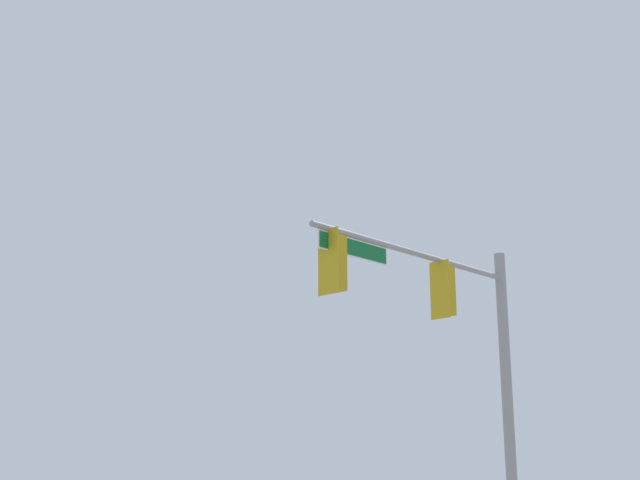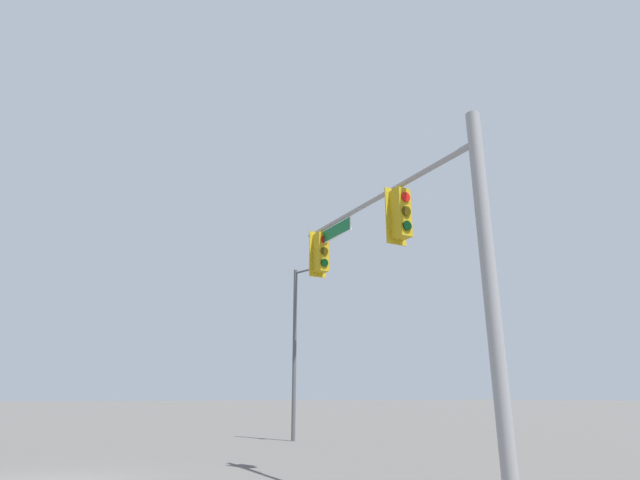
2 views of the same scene
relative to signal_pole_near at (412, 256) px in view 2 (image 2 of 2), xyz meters
name	(u,v)px [view 2 (image 2 of 2)]	position (x,y,z in m)	size (l,w,h in m)	color
signal_pole_near	(412,256)	(0.00, 0.00, 0.00)	(6.58, 0.93, 6.97)	gray
street_lamp	(299,337)	(13.37, -2.81, -0.19)	(2.20, 0.93, 7.72)	#4C4C51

